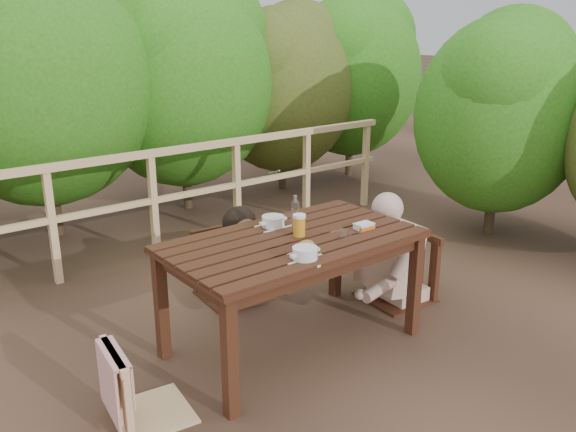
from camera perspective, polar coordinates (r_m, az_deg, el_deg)
ground at (r=4.16m, az=0.44°, el=-12.04°), size 60.00×60.00×0.00m
table at (r=3.99m, az=0.45°, el=-7.35°), size 1.63×0.92×0.75m
chair_left at (r=3.37m, az=-13.20°, el=-12.00°), size 0.47×0.47×0.85m
chair_far at (r=4.65m, az=-5.35°, el=-2.02°), size 0.54×0.54×1.00m
chair_right at (r=4.67m, az=10.44°, el=-2.13°), size 0.54×0.54×1.00m
woman at (r=4.64m, az=-5.52°, el=-0.89°), size 0.52×0.62×1.18m
diner_right at (r=4.62m, az=10.84°, el=0.60°), size 0.77×0.65×1.45m
railing at (r=5.54m, az=-12.63°, el=0.99°), size 5.60×0.10×1.01m
hedge_row at (r=6.57m, az=-15.06°, el=15.80°), size 6.60×1.60×3.80m
soup_near at (r=3.50m, az=1.62°, el=-3.64°), size 0.25×0.25×0.08m
soup_far at (r=4.04m, az=-1.42°, el=-0.59°), size 0.26×0.26×0.09m
bread_roll at (r=3.65m, az=1.72°, el=-2.84°), size 0.12×0.09×0.07m
beer_glass at (r=3.85m, az=1.08°, el=-0.98°), size 0.08×0.08×0.16m
bottle at (r=4.02m, az=0.68°, el=0.39°), size 0.06×0.06×0.23m
tumbler at (r=3.84m, az=5.22°, el=-1.82°), size 0.06×0.06×0.07m
butter_tub at (r=4.03m, az=7.22°, el=-1.05°), size 0.13×0.09×0.05m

